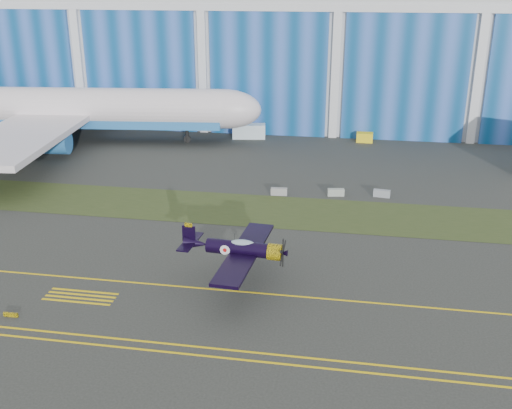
% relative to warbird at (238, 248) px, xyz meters
% --- Properties ---
extents(ground, '(260.00, 260.00, 0.00)m').
position_rel_warbird_xyz_m(ground, '(5.38, 3.81, -3.49)').
color(ground, '#353733').
rests_on(ground, ground).
extents(grass_median, '(260.00, 10.00, 0.02)m').
position_rel_warbird_xyz_m(grass_median, '(5.38, 17.81, -3.47)').
color(grass_median, '#475128').
rests_on(grass_median, ground).
extents(hangar, '(220.00, 45.70, 30.00)m').
position_rel_warbird_xyz_m(hangar, '(5.38, 75.60, 11.47)').
color(hangar, silver).
rests_on(hangar, ground).
extents(taxiway_centreline, '(200.00, 0.20, 0.02)m').
position_rel_warbird_xyz_m(taxiway_centreline, '(5.38, -1.19, -3.48)').
color(taxiway_centreline, yellow).
rests_on(taxiway_centreline, ground).
extents(edge_line_near, '(80.00, 0.20, 0.02)m').
position_rel_warbird_xyz_m(edge_line_near, '(5.38, -10.69, -3.48)').
color(edge_line_near, yellow).
rests_on(edge_line_near, ground).
extents(edge_line_far, '(80.00, 0.20, 0.02)m').
position_rel_warbird_xyz_m(edge_line_far, '(5.38, -9.69, -3.48)').
color(edge_line_far, yellow).
rests_on(edge_line_far, ground).
extents(hold_short_ladder, '(6.00, 2.40, 0.02)m').
position_rel_warbird_xyz_m(hold_short_ladder, '(-12.62, -4.29, -3.48)').
color(hold_short_ladder, yellow).
rests_on(hold_short_ladder, ground).
extents(guard_board_left, '(1.20, 0.15, 0.35)m').
position_rel_warbird_xyz_m(guard_board_left, '(-16.62, -8.19, -3.31)').
color(guard_board_left, yellow).
rests_on(guard_board_left, ground).
extents(warbird, '(11.16, 13.14, 3.69)m').
position_rel_warbird_xyz_m(warbird, '(0.00, 0.00, 0.00)').
color(warbird, black).
rests_on(warbird, ground).
extents(jetliner, '(76.71, 67.30, 24.55)m').
position_rel_warbird_xyz_m(jetliner, '(-36.95, 43.46, 8.79)').
color(jetliner, silver).
rests_on(jetliner, ground).
extents(shipping_container, '(5.65, 2.95, 2.33)m').
position_rel_warbird_xyz_m(shipping_container, '(-8.28, 50.13, -2.32)').
color(shipping_container, silver).
rests_on(shipping_container, ground).
extents(tug, '(2.63, 1.67, 1.52)m').
position_rel_warbird_xyz_m(tug, '(10.65, 50.88, -2.73)').
color(tug, yellow).
rests_on(tug, ground).
extents(barrier_a, '(2.04, 0.76, 0.90)m').
position_rel_warbird_xyz_m(barrier_a, '(0.39, 23.32, -3.04)').
color(barrier_a, gray).
rests_on(barrier_a, ground).
extents(barrier_b, '(2.07, 0.92, 0.90)m').
position_rel_warbird_xyz_m(barrier_b, '(7.28, 24.22, -3.04)').
color(barrier_b, '#969E93').
rests_on(barrier_b, ground).
extents(barrier_c, '(2.06, 0.87, 0.90)m').
position_rel_warbird_xyz_m(barrier_c, '(12.79, 24.78, -3.04)').
color(barrier_c, gray).
rests_on(barrier_c, ground).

